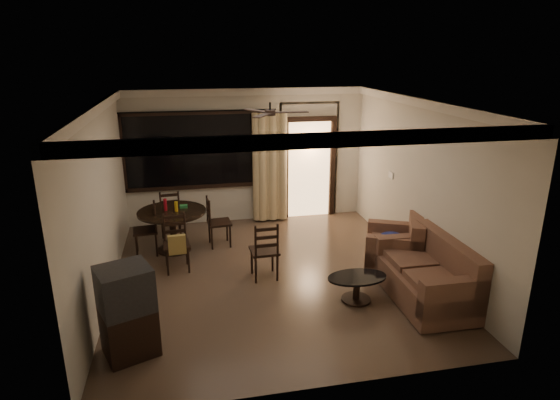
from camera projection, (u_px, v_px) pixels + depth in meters
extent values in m
plane|color=#7F6651|center=(271.00, 275.00, 7.68)|extent=(5.50, 5.50, 0.00)
plane|color=beige|center=(247.00, 156.00, 9.82)|extent=(5.00, 0.00, 5.00)
plane|color=beige|center=(320.00, 272.00, 4.69)|extent=(5.00, 0.00, 5.00)
plane|color=beige|center=(101.00, 204.00, 6.78)|extent=(0.00, 5.50, 5.50)
plane|color=beige|center=(419.00, 185.00, 7.73)|extent=(0.00, 5.50, 5.50)
plane|color=white|center=(270.00, 102.00, 6.83)|extent=(5.50, 5.50, 0.00)
cube|color=black|center=(193.00, 151.00, 9.53)|extent=(2.70, 0.04, 1.45)
cylinder|color=black|center=(196.00, 111.00, 9.22)|extent=(3.20, 0.03, 0.03)
cube|color=#FFC684|center=(309.00, 170.00, 10.14)|extent=(0.91, 0.03, 2.08)
cube|color=white|center=(391.00, 175.00, 8.74)|extent=(0.02, 0.18, 0.12)
cylinder|color=black|center=(270.00, 106.00, 6.85)|extent=(0.03, 0.03, 0.12)
cylinder|color=black|center=(270.00, 113.00, 6.88)|extent=(0.16, 0.16, 0.08)
cylinder|color=black|center=(172.00, 212.00, 8.43)|extent=(1.23, 1.23, 0.04)
cylinder|color=black|center=(173.00, 231.00, 8.54)|extent=(0.12, 0.12, 0.72)
cylinder|color=black|center=(175.00, 249.00, 8.65)|extent=(0.61, 0.61, 0.03)
cylinder|color=maroon|center=(165.00, 205.00, 8.41)|extent=(0.06, 0.06, 0.22)
cylinder|color=gold|center=(176.00, 207.00, 8.37)|extent=(0.06, 0.06, 0.18)
cube|color=#24783B|center=(184.00, 206.00, 8.59)|extent=(0.14, 0.10, 0.05)
cube|color=black|center=(145.00, 231.00, 8.36)|extent=(0.45, 0.45, 0.04)
cube|color=black|center=(219.00, 223.00, 8.74)|extent=(0.45, 0.45, 0.04)
cube|color=black|center=(176.00, 245.00, 7.74)|extent=(0.45, 0.45, 0.04)
cube|color=tan|center=(177.00, 245.00, 7.50)|extent=(0.29, 0.10, 0.32)
cube|color=black|center=(170.00, 213.00, 9.25)|extent=(0.45, 0.45, 0.04)
cube|color=black|center=(129.00, 331.00, 5.63)|extent=(0.75, 0.72, 0.60)
cube|color=black|center=(125.00, 289.00, 5.46)|extent=(0.75, 0.72, 0.54)
cube|color=black|center=(150.00, 282.00, 5.61)|extent=(0.18, 0.41, 0.36)
cube|color=#4F3225|center=(424.00, 285.00, 6.86)|extent=(0.94, 1.73, 0.43)
cube|color=#4F3225|center=(448.00, 262.00, 6.81)|extent=(0.24, 1.72, 0.70)
cube|color=#4F3225|center=(453.00, 298.00, 6.08)|extent=(0.91, 0.21, 0.54)
cube|color=#4F3225|center=(402.00, 251.00, 7.50)|extent=(0.91, 0.21, 0.54)
cube|color=#4F3225|center=(422.00, 270.00, 6.77)|extent=(0.67, 1.51, 0.13)
cube|color=#4F3225|center=(393.00, 256.00, 7.85)|extent=(1.19, 1.19, 0.42)
cube|color=#4F3225|center=(416.00, 239.00, 7.67)|extent=(0.56, 0.90, 0.68)
cube|color=#4F3225|center=(394.00, 253.00, 7.46)|extent=(0.89, 0.54, 0.53)
cube|color=#4F3225|center=(394.00, 237.00, 8.11)|extent=(0.89, 0.54, 0.53)
cube|color=#4F3225|center=(391.00, 242.00, 7.78)|extent=(0.86, 0.88, 0.13)
ellipsoid|color=navy|center=(391.00, 236.00, 7.75)|extent=(0.38, 0.32, 0.11)
ellipsoid|color=black|center=(357.00, 277.00, 6.80)|extent=(0.88, 0.53, 0.03)
cylinder|color=black|center=(357.00, 289.00, 6.86)|extent=(0.10, 0.10, 0.35)
cylinder|color=black|center=(356.00, 299.00, 6.91)|extent=(0.43, 0.43, 0.03)
cube|color=black|center=(264.00, 251.00, 7.48)|extent=(0.45, 0.45, 0.04)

